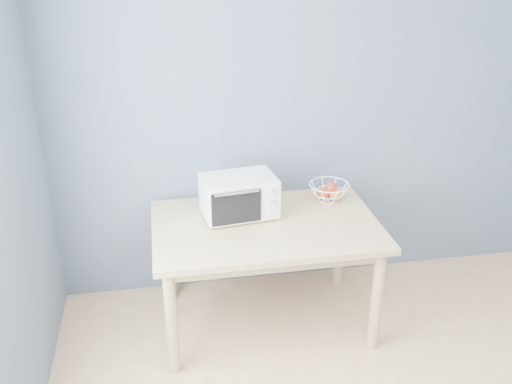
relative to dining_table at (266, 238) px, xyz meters
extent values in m
cube|color=slate|center=(0.64, 0.55, 0.65)|extent=(4.00, 0.01, 2.60)
cube|color=tan|center=(0.00, 0.00, 0.08)|extent=(1.40, 0.90, 0.04)
cylinder|color=tan|center=(-0.62, -0.37, -0.29)|extent=(0.07, 0.07, 0.71)
cylinder|color=tan|center=(0.62, -0.37, -0.29)|extent=(0.07, 0.07, 0.71)
cylinder|color=tan|center=(-0.62, 0.37, -0.29)|extent=(0.07, 0.07, 0.71)
cylinder|color=tan|center=(0.62, 0.37, -0.29)|extent=(0.07, 0.07, 0.71)
cube|color=white|center=(-0.15, 0.13, 0.24)|extent=(0.49, 0.36, 0.25)
cube|color=black|center=(-0.21, 0.13, 0.24)|extent=(0.32, 0.30, 0.20)
cube|color=black|center=(-0.19, -0.03, 0.24)|extent=(0.31, 0.05, 0.21)
cylinder|color=silver|center=(-0.19, -0.05, 0.34)|extent=(0.27, 0.05, 0.01)
cube|color=white|center=(0.03, 0.01, 0.24)|extent=(0.12, 0.02, 0.23)
cylinder|color=black|center=(-0.32, -0.01, 0.11)|extent=(0.02, 0.02, 0.02)
cylinder|color=black|center=(0.06, 0.04, 0.11)|extent=(0.02, 0.02, 0.02)
cylinder|color=black|center=(-0.35, 0.22, 0.11)|extent=(0.02, 0.02, 0.02)
cylinder|color=black|center=(0.03, 0.27, 0.11)|extent=(0.02, 0.02, 0.02)
cylinder|color=silver|center=(0.03, -0.01, 0.31)|extent=(0.05, 0.02, 0.04)
cylinder|color=silver|center=(0.03, -0.01, 0.24)|extent=(0.05, 0.02, 0.04)
cylinder|color=silver|center=(0.03, -0.01, 0.17)|extent=(0.05, 0.02, 0.04)
torus|color=white|center=(0.48, 0.24, 0.22)|extent=(0.30, 0.30, 0.01)
torus|color=white|center=(0.48, 0.24, 0.16)|extent=(0.23, 0.23, 0.01)
torus|color=white|center=(0.48, 0.24, 0.11)|extent=(0.14, 0.14, 0.01)
sphere|color=red|center=(0.44, 0.25, 0.15)|extent=(0.08, 0.08, 0.08)
sphere|color=orange|center=(0.52, 0.22, 0.15)|extent=(0.08, 0.08, 0.08)
sphere|color=#DD8255|center=(0.48, 0.29, 0.15)|extent=(0.08, 0.08, 0.08)
sphere|color=red|center=(0.49, 0.24, 0.20)|extent=(0.08, 0.08, 0.08)
camera|label=1|loc=(-0.61, -3.07, 1.75)|focal=40.00mm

